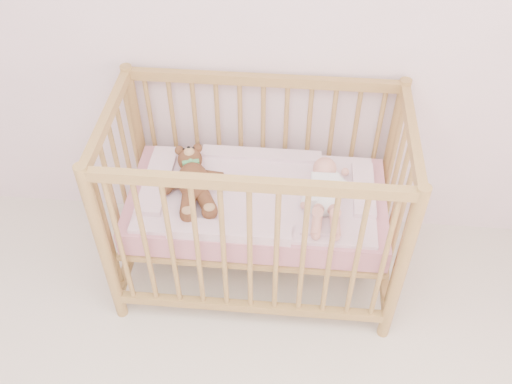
# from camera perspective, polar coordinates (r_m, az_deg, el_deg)

# --- Properties ---
(crib) EXTENTS (1.36, 0.76, 1.00)m
(crib) POSITION_cam_1_polar(r_m,az_deg,el_deg) (2.73, 0.09, -1.05)
(crib) COLOR tan
(crib) RESTS_ON floor
(mattress) EXTENTS (1.22, 0.62, 0.13)m
(mattress) POSITION_cam_1_polar(r_m,az_deg,el_deg) (2.74, 0.09, -1.27)
(mattress) COLOR #C97D8C
(mattress) RESTS_ON crib
(blanket) EXTENTS (1.10, 0.58, 0.06)m
(blanket) POSITION_cam_1_polar(r_m,az_deg,el_deg) (2.69, 0.09, -0.16)
(blanket) COLOR #FAACC6
(blanket) RESTS_ON mattress
(baby) EXTENTS (0.25, 0.51, 0.12)m
(baby) POSITION_cam_1_polar(r_m,az_deg,el_deg) (2.62, 6.95, 0.26)
(baby) COLOR white
(baby) RESTS_ON blanket
(teddy_bear) EXTENTS (0.45, 0.55, 0.13)m
(teddy_bear) POSITION_cam_1_polar(r_m,az_deg,el_deg) (2.65, -6.27, 1.23)
(teddy_bear) COLOR brown
(teddy_bear) RESTS_ON blanket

